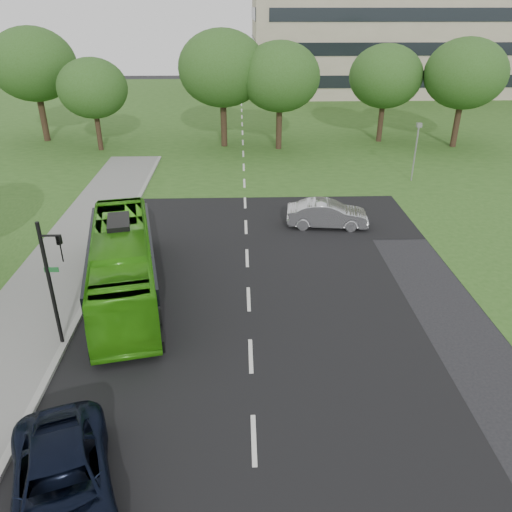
{
  "coord_description": "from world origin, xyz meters",
  "views": [
    {
      "loc": [
        -0.29,
        -16.84,
        11.69
      ],
      "look_at": [
        0.36,
        3.08,
        1.6
      ],
      "focal_mm": 35.0,
      "sensor_mm": 36.0,
      "label": 1
    }
  ],
  "objects_px": {
    "bus": "(123,264)",
    "suv": "(62,485)",
    "tree_park_a": "(93,88)",
    "tree_park_d": "(386,76)",
    "camera_pole": "(416,144)",
    "tree_park_b": "(222,69)",
    "tree_park_f": "(33,65)",
    "traffic_light": "(53,276)",
    "tree_park_c": "(280,77)",
    "sedan": "(327,214)",
    "tree_park_e": "(465,74)"
  },
  "relations": [
    {
      "from": "tree_park_f",
      "to": "traffic_light",
      "type": "relative_size",
      "value": 1.97
    },
    {
      "from": "tree_park_c",
      "to": "traffic_light",
      "type": "xyz_separation_m",
      "value": [
        -10.25,
        -28.74,
        -3.17
      ]
    },
    {
      "from": "tree_park_f",
      "to": "camera_pole",
      "type": "distance_m",
      "value": 33.98
    },
    {
      "from": "tree_park_b",
      "to": "suv",
      "type": "distance_m",
      "value": 37.45
    },
    {
      "from": "tree_park_c",
      "to": "camera_pole",
      "type": "xyz_separation_m",
      "value": [
        9.17,
        -9.43,
        -3.44
      ]
    },
    {
      "from": "bus",
      "to": "suv",
      "type": "relative_size",
      "value": 1.96
    },
    {
      "from": "tree_park_d",
      "to": "tree_park_e",
      "type": "xyz_separation_m",
      "value": [
        6.29,
        -2.21,
        0.46
      ]
    },
    {
      "from": "bus",
      "to": "camera_pole",
      "type": "xyz_separation_m",
      "value": [
        17.88,
        15.58,
        1.23
      ]
    },
    {
      "from": "traffic_light",
      "to": "tree_park_b",
      "type": "bearing_deg",
      "value": 92.04
    },
    {
      "from": "tree_park_b",
      "to": "traffic_light",
      "type": "height_order",
      "value": "tree_park_b"
    },
    {
      "from": "tree_park_f",
      "to": "tree_park_b",
      "type": "bearing_deg",
      "value": -8.5
    },
    {
      "from": "tree_park_e",
      "to": "tree_park_d",
      "type": "bearing_deg",
      "value": 160.66
    },
    {
      "from": "tree_park_e",
      "to": "sedan",
      "type": "relative_size",
      "value": 1.99
    },
    {
      "from": "tree_park_a",
      "to": "camera_pole",
      "type": "bearing_deg",
      "value": -20.81
    },
    {
      "from": "bus",
      "to": "tree_park_f",
      "type": "bearing_deg",
      "value": 102.89
    },
    {
      "from": "tree_park_a",
      "to": "sedan",
      "type": "distance_m",
      "value": 25.36
    },
    {
      "from": "tree_park_e",
      "to": "sedan",
      "type": "bearing_deg",
      "value": -128.99
    },
    {
      "from": "camera_pole",
      "to": "suv",
      "type": "bearing_deg",
      "value": -115.48
    },
    {
      "from": "suv",
      "to": "tree_park_c",
      "type": "bearing_deg",
      "value": 58.03
    },
    {
      "from": "tree_park_a",
      "to": "bus",
      "type": "distance_m",
      "value": 26.42
    },
    {
      "from": "tree_park_d",
      "to": "tree_park_c",
      "type": "bearing_deg",
      "value": -166.01
    },
    {
      "from": "tree_park_f",
      "to": "bus",
      "type": "height_order",
      "value": "tree_park_f"
    },
    {
      "from": "tree_park_b",
      "to": "camera_pole",
      "type": "distance_m",
      "value": 18.06
    },
    {
      "from": "traffic_light",
      "to": "tree_park_a",
      "type": "bearing_deg",
      "value": 113.32
    },
    {
      "from": "sedan",
      "to": "suv",
      "type": "distance_m",
      "value": 20.44
    },
    {
      "from": "tree_park_c",
      "to": "traffic_light",
      "type": "bearing_deg",
      "value": -109.63
    },
    {
      "from": "tree_park_f",
      "to": "camera_pole",
      "type": "relative_size",
      "value": 2.39
    },
    {
      "from": "tree_park_b",
      "to": "bus",
      "type": "distance_m",
      "value": 26.94
    },
    {
      "from": "tree_park_c",
      "to": "sedan",
      "type": "xyz_separation_m",
      "value": [
        1.53,
        -17.69,
        -5.39
      ]
    },
    {
      "from": "suv",
      "to": "traffic_light",
      "type": "relative_size",
      "value": 1.07
    },
    {
      "from": "tree_park_a",
      "to": "tree_park_b",
      "type": "distance_m",
      "value": 11.17
    },
    {
      "from": "tree_park_a",
      "to": "tree_park_d",
      "type": "height_order",
      "value": "tree_park_d"
    },
    {
      "from": "traffic_light",
      "to": "tree_park_c",
      "type": "bearing_deg",
      "value": 82.53
    },
    {
      "from": "camera_pole",
      "to": "tree_park_c",
      "type": "bearing_deg",
      "value": 142.13
    },
    {
      "from": "tree_park_b",
      "to": "camera_pole",
      "type": "xyz_separation_m",
      "value": [
        14.09,
        -10.57,
        -4.01
      ]
    },
    {
      "from": "tree_park_b",
      "to": "sedan",
      "type": "xyz_separation_m",
      "value": [
        6.45,
        -18.83,
        -5.96
      ]
    },
    {
      "from": "tree_park_e",
      "to": "traffic_light",
      "type": "bearing_deg",
      "value": -132.23
    },
    {
      "from": "tree_park_a",
      "to": "tree_park_d",
      "type": "relative_size",
      "value": 0.9
    },
    {
      "from": "tree_park_b",
      "to": "tree_park_e",
      "type": "distance_m",
      "value": 20.97
    },
    {
      "from": "bus",
      "to": "suv",
      "type": "height_order",
      "value": "bus"
    },
    {
      "from": "tree_park_c",
      "to": "sedan",
      "type": "height_order",
      "value": "tree_park_c"
    },
    {
      "from": "tree_park_a",
      "to": "tree_park_f",
      "type": "relative_size",
      "value": 0.77
    },
    {
      "from": "tree_park_b",
      "to": "bus",
      "type": "height_order",
      "value": "tree_park_b"
    },
    {
      "from": "tree_park_b",
      "to": "traffic_light",
      "type": "xyz_separation_m",
      "value": [
        -5.33,
        -29.88,
        -3.73
      ]
    },
    {
      "from": "bus",
      "to": "camera_pole",
      "type": "distance_m",
      "value": 23.75
    },
    {
      "from": "bus",
      "to": "tree_park_b",
      "type": "bearing_deg",
      "value": 69.94
    },
    {
      "from": "tree_park_d",
      "to": "traffic_light",
      "type": "relative_size",
      "value": 1.7
    },
    {
      "from": "bus",
      "to": "suv",
      "type": "bearing_deg",
      "value": -98.85
    },
    {
      "from": "tree_park_a",
      "to": "tree_park_d",
      "type": "bearing_deg",
      "value": 5.14
    },
    {
      "from": "tree_park_a",
      "to": "tree_park_e",
      "type": "relative_size",
      "value": 0.84
    }
  ]
}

